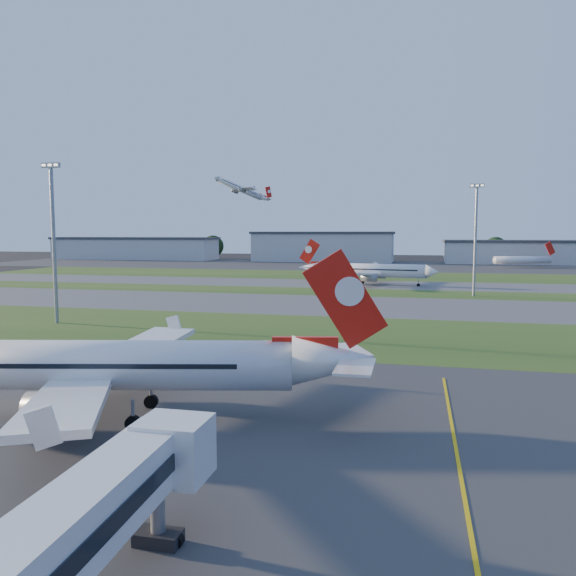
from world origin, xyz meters
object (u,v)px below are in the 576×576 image
(mini_jet_near, at_px, (523,260))
(light_mast_centre, at_px, (476,232))
(airliner_taxiing, at_px, (371,271))
(airliner_parked, at_px, (100,366))
(light_mast_west, at_px, (53,232))

(mini_jet_near, xyz_separation_m, light_mast_centre, (-30.60, -117.69, 11.53))
(airliner_taxiing, relative_size, mini_jet_near, 1.38)
(airliner_parked, bearing_deg, light_mast_west, 116.52)
(airliner_taxiing, distance_m, mini_jet_near, 109.83)
(airliner_taxiing, bearing_deg, light_mast_centre, 146.54)
(mini_jet_near, bearing_deg, light_mast_west, -145.13)
(mini_jet_near, bearing_deg, airliner_parked, -132.56)
(airliner_parked, distance_m, airliner_taxiing, 120.59)
(light_mast_west, bearing_deg, mini_jet_near, 59.92)
(airliner_parked, height_order, airliner_taxiing, airliner_parked)
(airliner_parked, relative_size, light_mast_centre, 1.47)
(light_mast_centre, bearing_deg, airliner_taxiing, 137.64)
(airliner_parked, xyz_separation_m, light_mast_west, (-32.95, 40.75, 10.59))
(light_mast_west, bearing_deg, airliner_parked, -51.04)
(light_mast_west, bearing_deg, airliner_taxiing, 60.72)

